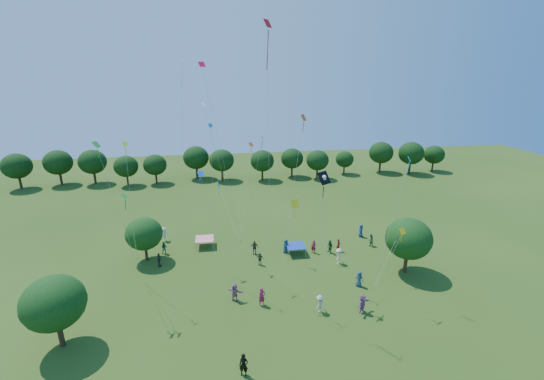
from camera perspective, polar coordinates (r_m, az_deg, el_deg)
The scene contains 42 objects.
near_tree_west at distance 33.64m, azimuth -31.04°, elevation -14.94°, with size 4.70×4.70×6.14m.
near_tree_north at distance 44.03m, azimuth -19.44°, elevation -6.48°, with size 4.15×4.15×5.23m.
near_tree_east at distance 41.54m, azimuth 20.64°, elevation -7.16°, with size 4.89×4.89×6.20m.
treeline at distance 73.37m, azimuth -6.33°, elevation 4.76°, with size 88.01×8.77×6.77m.
tent_red_stripe at distance 46.44m, azimuth -10.54°, elevation -7.55°, with size 2.20×2.20×1.10m.
tent_blue at distance 44.09m, azimuth 3.75°, elevation -8.72°, with size 2.20×2.20×1.10m.
man_in_black at distance 28.94m, azimuth -4.47°, elevation -25.70°, with size 0.67×0.43×1.80m, color black.
crowd_person_0 at distance 39.03m, azimuth 13.53°, elevation -13.40°, with size 0.82×0.45×1.67m, color navy.
crowd_person_1 at distance 45.39m, azimuth 10.38°, elevation -8.48°, with size 0.61×0.39×1.64m, color maroon.
crowd_person_2 at distance 47.58m, azimuth 15.20°, elevation -7.57°, with size 0.79×0.43×1.60m, color #285E30.
crowd_person_3 at distance 34.79m, azimuth 7.47°, elevation -17.27°, with size 1.11×0.50×1.70m, color #B2AB8E.
crowd_person_4 at distance 44.05m, azimuth -2.78°, elevation -8.97°, with size 1.02×0.46×1.73m, color #413834.
crowd_person_5 at distance 36.11m, azimuth -5.86°, elevation -15.64°, with size 1.69×0.60×1.81m, color #A76189.
crowd_person_6 at distance 44.34m, azimuth 2.16°, elevation -8.77°, with size 0.86×0.46×1.74m, color navy.
crowd_person_7 at distance 35.31m, azimuth -1.61°, elevation -16.37°, with size 0.69×0.44×1.85m, color #981B44.
crowd_person_8 at distance 44.73m, azimuth 9.04°, elevation -8.79°, with size 0.82×0.45×1.67m, color #224F25.
crowd_person_9 at distance 49.22m, azimuth -16.59°, elevation -6.65°, with size 1.21×0.54×1.85m, color beige.
crowd_person_10 at distance 43.36m, azimuth -17.30°, elevation -10.41°, with size 0.94×0.43×1.61m, color #38322C.
crowd_person_11 at distance 35.40m, azimuth 14.03°, elevation -16.91°, with size 1.70×0.61×1.82m, color #905486.
crowd_person_12 at distance 49.73m, azimuth 13.78°, elevation -6.21°, with size 0.86×0.46×1.73m, color navy.
crowd_person_13 at distance 44.53m, azimuth 6.55°, elevation -8.82°, with size 0.62×0.40×1.66m, color maroon.
crowd_person_14 at distance 45.89m, azimuth -16.53°, elevation -8.71°, with size 0.77×0.42×1.56m, color #2B6635.
crowd_person_15 at distance 42.64m, azimuth 10.41°, elevation -10.16°, with size 1.21×0.54×1.85m, color beige.
crowd_person_16 at distance 41.78m, azimuth -1.94°, elevation -10.74°, with size 0.89×0.40×1.51m, color #423E35.
pirate_kite at distance 32.65m, azimuth 8.18°, elevation 1.64°, with size 1.37×1.22×11.10m.
red_high_kite at distance 30.45m, azimuth -0.62°, elevation 16.56°, with size 0.76×0.79×23.44m.
small_kite_0 at distance 38.73m, azimuth -9.31°, elevation 11.95°, with size 3.91×1.89×20.52m.
small_kite_1 at distance 35.70m, azimuth 4.37°, elevation 7.11°, with size 2.05×1.51×15.73m.
small_kite_2 at distance 31.75m, azimuth 3.39°, elevation -3.66°, with size 1.13×1.50×9.09m.
small_kite_3 at distance 34.16m, azimuth -21.67°, elevation -3.27°, with size 0.84×5.34×9.92m.
small_kite_4 at distance 34.42m, azimuth -9.36°, elevation 2.12°, with size 0.45×2.55×15.09m.
small_kite_5 at distance 38.79m, azimuth 18.36°, elevation -8.49°, with size 3.17×2.61×3.65m.
small_kite_6 at distance 37.87m, azimuth -13.95°, elevation 9.82°, with size 2.01×3.67×20.84m.
small_kite_7 at distance 47.16m, azimuth -8.02°, elevation -0.37°, with size 2.34×6.30×5.88m.
small_kite_8 at distance 46.02m, azimuth -3.59°, elevation 4.64°, with size 2.60×6.44×10.99m.
small_kite_9 at distance 34.25m, azimuth 19.34°, elevation -7.22°, with size 1.66×1.52×6.58m.
small_kite_10 at distance 35.74m, azimuth -21.54°, elevation 1.18°, with size 1.04×2.35×13.77m.
small_kite_11 at distance 34.84m, azimuth -24.70°, elevation 2.70°, with size 1.46×3.97×14.05m.
small_kite_12 at distance 39.45m, azimuth -11.63°, elevation 0.75°, with size 3.69×3.21×9.68m.
small_kite_13 at distance 41.06m, azimuth -2.16°, elevation 4.95°, with size 2.69×0.64×12.93m.
small_kite_14 at distance 41.00m, azimuth -9.20°, elevation 7.74°, with size 4.00×0.92×16.42m.
small_kite_15 at distance 34.64m, azimuth 19.75°, elevation 0.62°, with size 2.78×1.01×12.44m.
Camera 1 is at (-4.65, -15.93, 20.92)m, focal length 24.00 mm.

